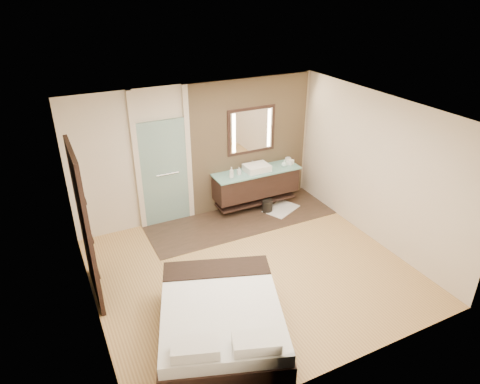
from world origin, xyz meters
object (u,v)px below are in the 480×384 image
vanity (256,183)px  mirror_unit (251,130)px  bed (221,321)px  waste_bin (267,206)px

vanity → mirror_unit: bearing=90.0°
bed → waste_bin: bed is taller
mirror_unit → bed: mirror_unit is taller
vanity → mirror_unit: size_ratio=1.75×
waste_bin → vanity: bearing=114.5°
bed → waste_bin: (2.30, 2.80, -0.18)m
bed → waste_bin: size_ratio=8.88×
waste_bin → mirror_unit: bearing=103.7°
vanity → waste_bin: (0.13, -0.28, -0.45)m
mirror_unit → bed: bearing=-123.3°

